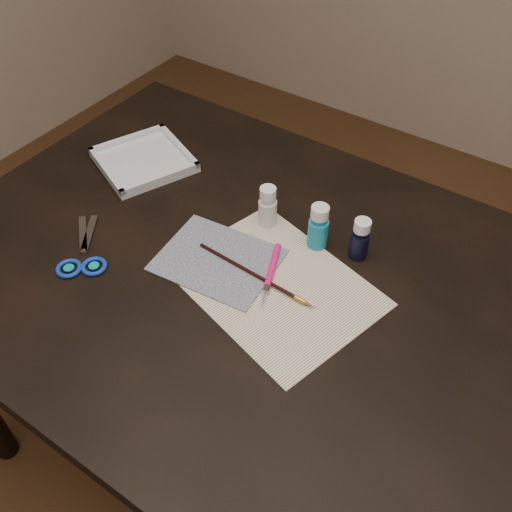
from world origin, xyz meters
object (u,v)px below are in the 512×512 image
Objects in this scene: paint_bottle_cyan at (318,227)px; paint_bottle_navy at (360,239)px; scissors at (81,246)px; canvas at (218,260)px; paint_bottle_white at (268,206)px; paper at (275,285)px; palette_tray at (144,160)px.

paint_bottle_cyan is 1.09× the size of paint_bottle_navy.
scissors is (-0.47, -0.29, -0.04)m from paint_bottle_navy.
paint_bottle_white is at bearing 82.14° from canvas.
scissors is at bearing -144.77° from paint_bottle_cyan.
canvas is 0.28m from scissors.
paper is 3.69× the size of paint_bottle_cyan.
paint_bottle_cyan reaches higher than paint_bottle_white.
paper is at bearing -17.71° from palette_tray.
paint_bottle_cyan is at bearing -166.98° from paint_bottle_navy.
paint_bottle_navy reaches higher than scissors.
paint_bottle_cyan is at bearing 1.33° from paint_bottle_white.
paint_bottle_white is 0.20m from paint_bottle_navy.
paper is 0.18m from paint_bottle_white.
paint_bottle_white is 0.38m from scissors.
paint_bottle_navy is 0.55m from palette_tray.
paint_bottle_navy is 0.55m from scissors.
scissors is (-0.25, -0.12, 0.00)m from canvas.
paper is at bearing -118.34° from scissors.
paint_bottle_cyan is at bearing 85.91° from paper.
paint_bottle_navy reaches higher than palette_tray.
palette_tray reaches higher than canvas.
paper is at bearing -120.15° from paint_bottle_navy.
paint_bottle_cyan is (0.01, 0.14, 0.05)m from paper.
palette_tray is at bearing 154.77° from canvas.
scissors reaches higher than canvas.
scissors is 1.00× the size of palette_tray.
canvas is at bearing -175.51° from paper.
paint_bottle_white is (-0.11, 0.14, 0.05)m from paper.
canvas is at bearing -25.23° from palette_tray.
palette_tray is at bearing -31.29° from scissors.
paint_bottle_white is (0.02, 0.15, 0.04)m from canvas.
scissors is at bearing -148.07° from paint_bottle_navy.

